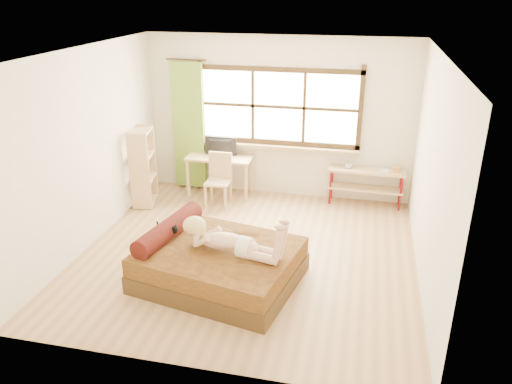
% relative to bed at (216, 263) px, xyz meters
% --- Properties ---
extents(floor, '(4.50, 4.50, 0.00)m').
position_rel_bed_xyz_m(floor, '(0.23, 0.71, -0.25)').
color(floor, '#9E754C').
rests_on(floor, ground).
extents(ceiling, '(4.50, 4.50, 0.00)m').
position_rel_bed_xyz_m(ceiling, '(0.23, 0.71, 2.45)').
color(ceiling, white).
rests_on(ceiling, wall_back).
extents(wall_back, '(4.50, 0.00, 4.50)m').
position_rel_bed_xyz_m(wall_back, '(0.23, 2.96, 1.10)').
color(wall_back, silver).
rests_on(wall_back, floor).
extents(wall_front, '(4.50, 0.00, 4.50)m').
position_rel_bed_xyz_m(wall_front, '(0.23, -1.54, 1.10)').
color(wall_front, silver).
rests_on(wall_front, floor).
extents(wall_left, '(0.00, 4.50, 4.50)m').
position_rel_bed_xyz_m(wall_left, '(-2.02, 0.71, 1.10)').
color(wall_left, silver).
rests_on(wall_left, floor).
extents(wall_right, '(0.00, 4.50, 4.50)m').
position_rel_bed_xyz_m(wall_right, '(2.48, 0.71, 1.10)').
color(wall_right, silver).
rests_on(wall_right, floor).
extents(window, '(2.80, 0.16, 1.46)m').
position_rel_bed_xyz_m(window, '(0.23, 2.93, 1.26)').
color(window, '#FFEDBF').
rests_on(window, wall_back).
extents(curtain, '(0.55, 0.10, 2.20)m').
position_rel_bed_xyz_m(curtain, '(-1.32, 2.84, 0.90)').
color(curtain, olive).
rests_on(curtain, wall_back).
extents(bed, '(2.11, 1.82, 0.70)m').
position_rel_bed_xyz_m(bed, '(0.00, 0.00, 0.00)').
color(bed, black).
rests_on(bed, floor).
extents(woman, '(1.34, 0.62, 0.55)m').
position_rel_bed_xyz_m(woman, '(0.19, -0.06, 0.49)').
color(woman, tan).
rests_on(woman, bed).
extents(kitten, '(0.29, 0.16, 0.22)m').
position_rel_bed_xyz_m(kitten, '(-0.68, 0.09, 0.32)').
color(kitten, black).
rests_on(kitten, bed).
extents(desk, '(1.12, 0.52, 0.70)m').
position_rel_bed_xyz_m(desk, '(-0.74, 2.66, 0.36)').
color(desk, tan).
rests_on(desk, floor).
extents(monitor, '(0.56, 0.07, 0.32)m').
position_rel_bed_xyz_m(monitor, '(-0.74, 2.71, 0.61)').
color(monitor, black).
rests_on(monitor, desk).
extents(chair, '(0.39, 0.39, 0.88)m').
position_rel_bed_xyz_m(chair, '(-0.64, 2.29, 0.24)').
color(chair, tan).
rests_on(chair, floor).
extents(pipe_shelf, '(1.25, 0.34, 0.70)m').
position_rel_bed_xyz_m(pipe_shelf, '(1.76, 2.78, 0.20)').
color(pipe_shelf, tan).
rests_on(pipe_shelf, floor).
extents(cup, '(0.12, 0.12, 0.09)m').
position_rel_bed_xyz_m(cup, '(1.45, 2.78, 0.41)').
color(cup, gray).
rests_on(cup, pipe_shelf).
extents(book, '(0.16, 0.21, 0.02)m').
position_rel_bed_xyz_m(book, '(1.95, 2.78, 0.38)').
color(book, gray).
rests_on(book, pipe_shelf).
extents(bookshelf, '(0.43, 0.61, 1.29)m').
position_rel_bed_xyz_m(bookshelf, '(-1.85, 2.01, 0.41)').
color(bookshelf, tan).
rests_on(bookshelf, floor).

